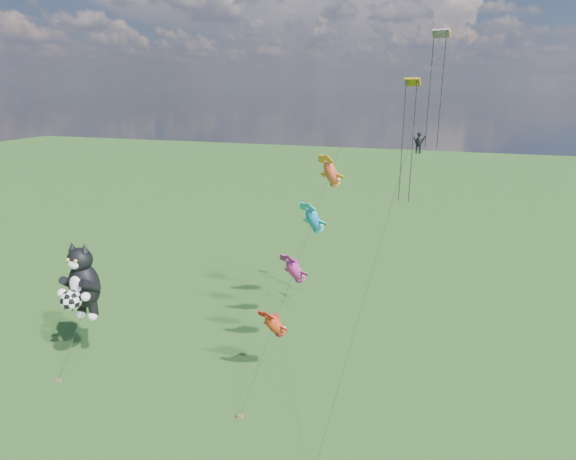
% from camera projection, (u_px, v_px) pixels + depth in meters
% --- Properties ---
extents(ground, '(300.00, 300.00, 0.00)m').
position_uv_depth(ground, '(111.00, 391.00, 35.50)').
color(ground, '#133B0E').
extents(cat_kite_rig, '(3.06, 4.35, 10.42)m').
position_uv_depth(cat_kite_rig, '(81.00, 282.00, 36.49)').
color(cat_kite_rig, brown).
rests_on(cat_kite_rig, ground).
extents(fish_windsock_rig, '(3.82, 15.60, 17.56)m').
position_uv_depth(fish_windsock_rig, '(304.00, 245.00, 37.09)').
color(fish_windsock_rig, brown).
rests_on(fish_windsock_rig, ground).
extents(parafoil_rig, '(5.41, 17.09, 25.48)m').
position_uv_depth(parafoil_rig, '(419.00, 125.00, 34.01)').
color(parafoil_rig, brown).
rests_on(parafoil_rig, ground).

